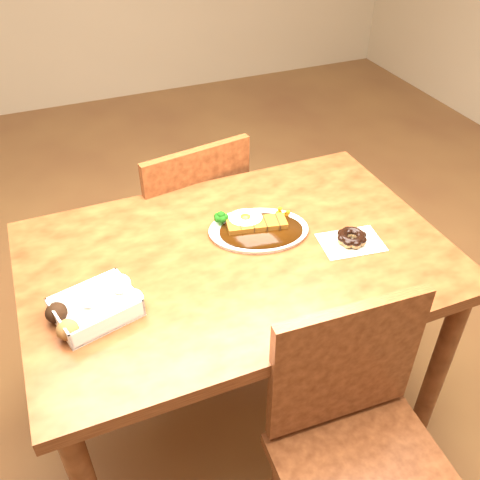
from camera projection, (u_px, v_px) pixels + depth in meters
name	position (u px, v px, depth m)	size (l,w,h in m)	color
ground	(238.00, 408.00, 1.99)	(6.00, 6.00, 0.00)	brown
table	(237.00, 279.00, 1.58)	(1.20, 0.80, 0.75)	#461D0E
chair_far	(186.00, 226.00, 2.08)	(0.48, 0.48, 0.87)	#461D0E
chair_near	(360.00, 451.00, 1.34)	(0.44, 0.44, 0.87)	#461D0E
katsu_curry_plate	(257.00, 228.00, 1.59)	(0.34, 0.28, 0.06)	white
donut_box	(96.00, 307.00, 1.32)	(0.24, 0.19, 0.06)	white
pon_de_ring	(352.00, 238.00, 1.55)	(0.20, 0.15, 0.03)	silver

